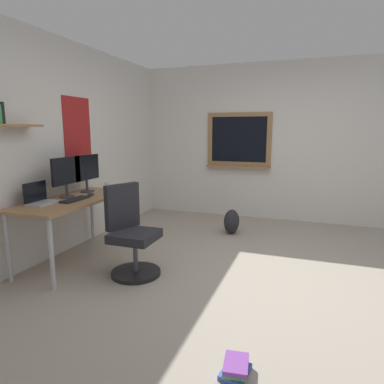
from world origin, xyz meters
The scene contains 13 objects.
ground_plane centered at (0.00, 0.00, 0.00)m, with size 5.20×5.20×0.00m, color #9E9384.
wall_back centered at (-0.01, 2.45, 1.30)m, with size 5.00×0.30×2.60m.
wall_right centered at (2.45, 0.03, 1.30)m, with size 0.22×5.00×2.60m.
desk centered at (-0.30, 2.04, 0.67)m, with size 1.48×0.66×0.74m.
office_chair centered at (-0.39, 1.26, 0.41)m, with size 0.54×0.56×0.95m.
laptop centered at (-0.64, 2.20, 0.80)m, with size 0.31×0.21×0.23m.
monitor_primary centered at (-0.27, 2.15, 1.01)m, with size 0.46×0.17×0.46m.
monitor_secondary centered at (0.11, 2.15, 1.01)m, with size 0.46×0.17×0.46m.
keyboard centered at (-0.38, 1.96, 0.75)m, with size 0.37×0.13×0.02m, color black.
computer_mouse centered at (-0.10, 1.96, 0.76)m, with size 0.10×0.06×0.03m, color #262628.
coffee_mug centered at (0.34, 2.01, 0.79)m, with size 0.08×0.08×0.09m, color silver.
backpack centered at (1.35, 0.58, 0.18)m, with size 0.32×0.22×0.36m, color #232328.
book_stack_on_floor centered at (-1.52, -0.11, 0.04)m, with size 0.24×0.18×0.09m.
Camera 1 is at (-3.37, -0.48, 1.50)m, focal length 31.55 mm.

